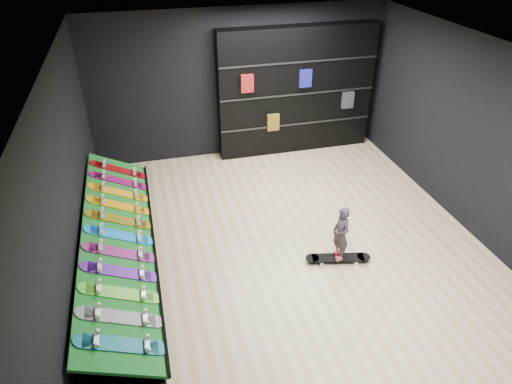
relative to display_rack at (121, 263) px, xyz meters
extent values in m
cube|color=beige|center=(2.55, 0.00, -0.25)|extent=(6.00, 7.00, 0.01)
cube|color=white|center=(2.55, 0.00, 2.75)|extent=(6.00, 7.00, 0.01)
cube|color=black|center=(2.55, 3.50, 1.25)|extent=(6.00, 0.02, 3.00)
cube|color=black|center=(2.55, -3.50, 1.25)|extent=(6.00, 0.02, 3.00)
cube|color=black|center=(-0.45, 0.00, 1.25)|extent=(0.02, 7.00, 3.00)
cube|color=black|center=(5.55, 0.00, 1.25)|extent=(0.02, 7.00, 3.00)
cube|color=#0E5818|center=(0.05, 0.00, 0.46)|extent=(0.92, 4.50, 0.46)
cube|color=black|center=(3.73, 3.32, 1.06)|extent=(3.28, 0.38, 2.62)
imported|color=black|center=(3.15, -0.49, 0.10)|extent=(0.17, 0.22, 0.52)
camera|label=1|loc=(0.60, -5.29, 4.31)|focal=32.00mm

